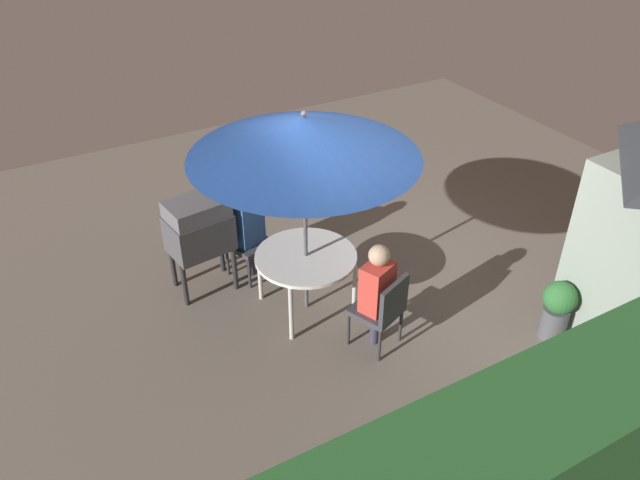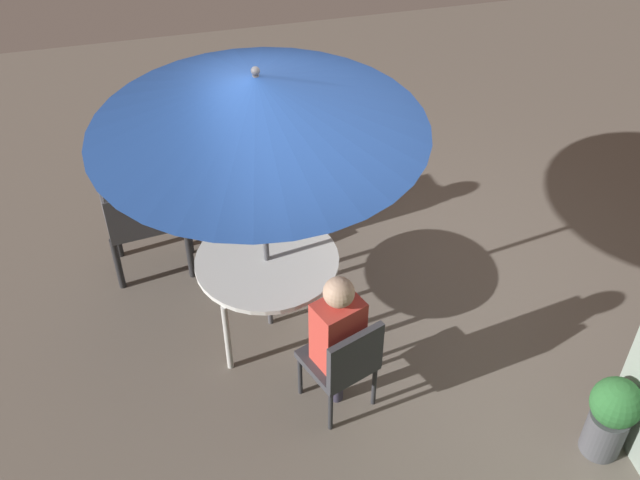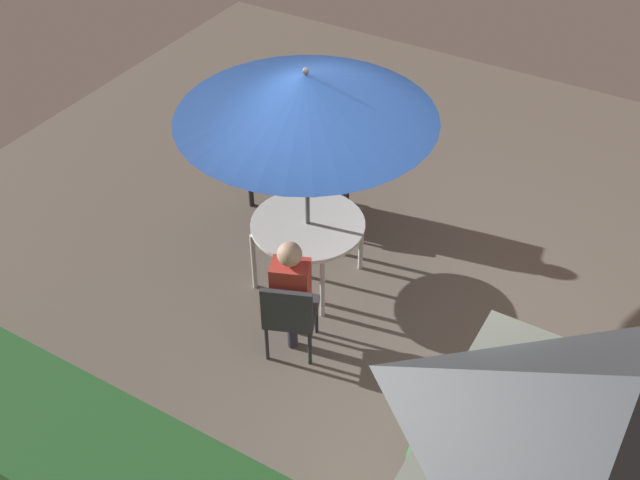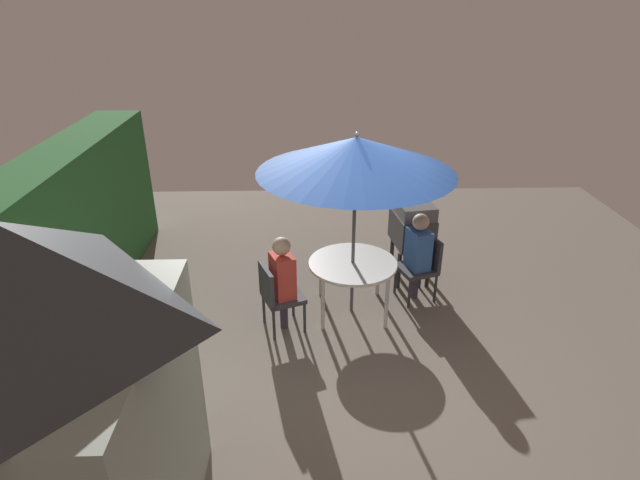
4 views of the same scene
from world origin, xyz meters
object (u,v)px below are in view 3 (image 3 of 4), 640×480
Objects in this scene: patio_table at (308,228)px; person_in_blue at (327,164)px; patio_umbrella at (306,96)px; chair_far_side at (328,180)px; chair_near_shed at (290,313)px; potted_plant_by_shed at (428,471)px; bbq_grill at (282,143)px; person_in_red at (291,285)px.

patio_table is 0.90× the size of person_in_blue.
patio_umbrella is 1.93m from chair_far_side.
patio_table is 0.96m from person_in_blue.
chair_near_shed reaches higher than potted_plant_by_shed.
bbq_grill is (0.89, -0.93, -1.30)m from patio_umbrella.
person_in_red is at bearing 111.76° from patio_table.
chair_near_shed is 1.89m from potted_plant_by_shed.
potted_plant_by_shed is 3.60m from person_in_blue.
chair_far_side is at bearing -70.04° from person_in_red.
patio_table is 1.30m from bbq_grill.
person_in_red is (-0.35, 0.89, 0.12)m from patio_table.
person_in_blue is (0.65, -1.79, 0.00)m from person_in_red.
patio_table is 0.96m from person_in_red.
chair_near_shed is at bearing 111.76° from patio_umbrella.
chair_far_side is (-0.56, -0.05, -0.33)m from bbq_grill.
bbq_grill reaches higher than patio_table.
potted_plant_by_shed is 0.57× the size of person_in_blue.
patio_umbrella reaches higher than patio_table.
chair_far_side is (0.33, -0.98, -1.62)m from patio_umbrella.
chair_far_side is 1.26× the size of potted_plant_by_shed.
chair_far_side reaches higher than patio_table.
patio_table is 0.90× the size of person_in_red.
chair_far_side is 0.71× the size of person_in_blue.
bbq_grill is at bearing -2.79° from person_in_blue.
person_in_blue reaches higher than chair_far_side.
person_in_blue reaches higher than potted_plant_by_shed.
chair_near_shed and chair_far_side have the same top height.
patio_table is 1.05m from chair_far_side.
chair_far_side is at bearing -71.70° from patio_table.
bbq_grill is 0.95× the size of person_in_blue.
patio_umbrella is at bearing -68.24° from person_in_red.
person_in_red is (0.03, -0.08, 0.26)m from chair_near_shed.
chair_near_shed is at bearing 111.76° from person_in_red.
bbq_grill is 0.65m from chair_far_side.
patio_umbrella reaches higher than potted_plant_by_shed.
chair_near_shed is at bearing 123.91° from bbq_grill.
chair_near_shed is (-0.38, 0.96, -0.15)m from patio_table.
bbq_grill is 0.95× the size of person_in_red.
potted_plant_by_shed is (-2.99, 2.68, -0.45)m from bbq_grill.
chair_near_shed is 2.07m from chair_far_side.
patio_umbrella is 1.66m from person_in_red.
patio_table is at bearing -39.76° from potted_plant_by_shed.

